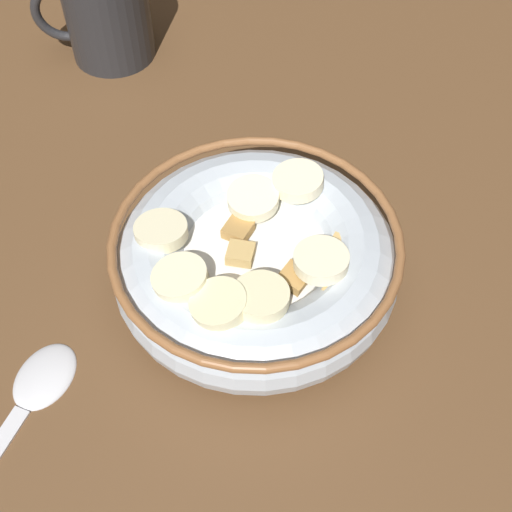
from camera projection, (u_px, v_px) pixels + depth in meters
ground_plane at (256, 292)px, 46.10cm from camera, size 98.07×98.07×2.00cm
cereal_bowl at (256, 259)px, 43.11cm from camera, size 18.01×18.01×5.77cm
spoon at (24, 404)px, 39.75cm from camera, size 9.05×15.74×0.80cm
coffee_mug at (105, 11)px, 56.88cm from camera, size 9.79×7.04×8.38cm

